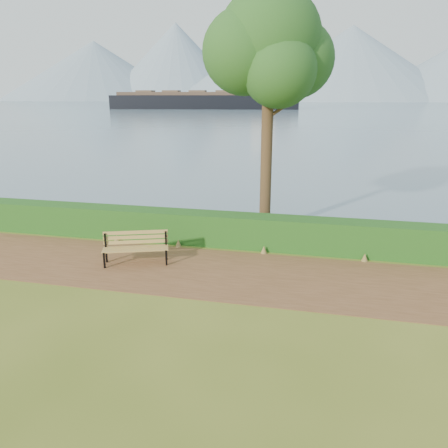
# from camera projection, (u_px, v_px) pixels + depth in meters

# --- Properties ---
(ground) EXTENTS (140.00, 140.00, 0.00)m
(ground) POSITION_uv_depth(u_px,v_px,m) (193.00, 275.00, 11.54)
(ground) COLOR #4F601B
(ground) RESTS_ON ground
(path) EXTENTS (40.00, 3.40, 0.01)m
(path) POSITION_uv_depth(u_px,v_px,m) (196.00, 271.00, 11.82)
(path) COLOR brown
(path) RESTS_ON ground
(hedge) EXTENTS (32.00, 0.85, 1.00)m
(hedge) POSITION_uv_depth(u_px,v_px,m) (217.00, 229.00, 13.83)
(hedge) COLOR #144413
(hedge) RESTS_ON ground
(water) EXTENTS (700.00, 510.00, 0.00)m
(water) POSITION_uv_depth(u_px,v_px,m) (322.00, 104.00, 254.55)
(water) COLOR slate
(water) RESTS_ON ground
(mountains) EXTENTS (585.00, 190.00, 70.00)m
(mountains) POSITION_uv_depth(u_px,v_px,m) (316.00, 68.00, 385.20)
(mountains) COLOR gray
(mountains) RESTS_ON ground
(bench) EXTENTS (1.87, 1.11, 0.90)m
(bench) POSITION_uv_depth(u_px,v_px,m) (136.00, 245.00, 12.25)
(bench) COLOR black
(bench) RESTS_ON ground
(tree) EXTENTS (4.06, 3.39, 8.13)m
(tree) POSITION_uv_depth(u_px,v_px,m) (269.00, 46.00, 13.53)
(tree) COLOR #3C2618
(tree) RESTS_ON ground
(cargo_ship) EXTENTS (65.66, 19.18, 19.69)m
(cargo_ship) POSITION_uv_depth(u_px,v_px,m) (211.00, 100.00, 152.10)
(cargo_ship) COLOR black
(cargo_ship) RESTS_ON ground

